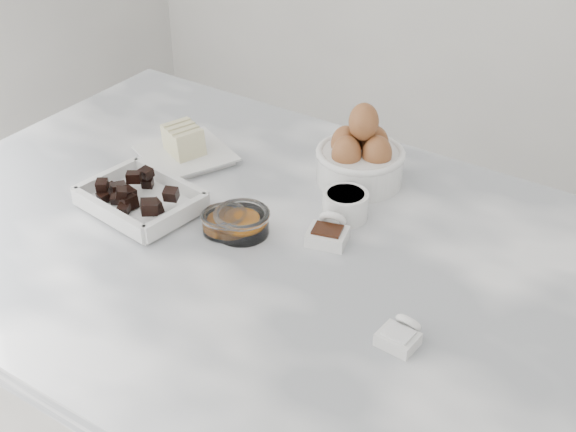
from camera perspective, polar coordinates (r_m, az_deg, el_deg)
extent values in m
cube|color=white|center=(1.22, -1.57, -2.70)|extent=(1.20, 0.80, 0.04)
cube|color=white|center=(1.31, -10.38, 0.77)|extent=(0.19, 0.15, 0.01)
cube|color=white|center=(1.44, -7.27, 4.22)|extent=(0.17, 0.17, 0.01)
cube|color=white|center=(1.44, -7.29, 4.46)|extent=(0.19, 0.19, 0.00)
cylinder|color=white|center=(1.26, 4.09, 0.77)|extent=(0.07, 0.07, 0.04)
cylinder|color=white|center=(1.25, 4.12, 1.42)|extent=(0.06, 0.06, 0.01)
cylinder|color=white|center=(1.35, 5.12, 3.53)|extent=(0.15, 0.15, 0.06)
torus|color=white|center=(1.34, 5.18, 4.50)|extent=(0.15, 0.15, 0.01)
ellipsoid|color=brown|center=(1.33, 6.44, 4.49)|extent=(0.05, 0.05, 0.06)
ellipsoid|color=brown|center=(1.35, 4.00, 5.05)|extent=(0.05, 0.05, 0.06)
ellipsoid|color=brown|center=(1.36, 5.95, 5.22)|extent=(0.05, 0.05, 0.06)
ellipsoid|color=brown|center=(1.32, 4.34, 4.31)|extent=(0.05, 0.05, 0.06)
ellipsoid|color=brown|center=(1.32, 5.41, 6.68)|extent=(0.05, 0.05, 0.06)
cylinder|color=white|center=(1.23, -4.55, -0.50)|extent=(0.07, 0.07, 0.03)
torus|color=white|center=(1.23, -4.57, 0.02)|extent=(0.07, 0.07, 0.01)
cylinder|color=orange|center=(1.24, -4.54, -0.68)|extent=(0.05, 0.05, 0.01)
cylinder|color=white|center=(1.23, -3.29, -0.51)|extent=(0.08, 0.08, 0.03)
torus|color=white|center=(1.22, -3.31, 0.13)|extent=(0.09, 0.09, 0.01)
ellipsoid|color=orange|center=(1.23, -3.29, -0.46)|extent=(0.06, 0.06, 0.02)
cube|color=white|center=(1.21, 2.81, -1.47)|extent=(0.07, 0.06, 0.02)
cube|color=black|center=(1.20, 2.83, -0.97)|extent=(0.05, 0.04, 0.00)
torus|color=white|center=(1.22, 3.22, -0.23)|extent=(0.05, 0.05, 0.04)
cube|color=white|center=(1.04, 7.81, -8.70)|extent=(0.05, 0.04, 0.02)
cube|color=white|center=(1.03, 7.86, -8.24)|extent=(0.04, 0.03, 0.00)
torus|color=white|center=(1.05, 8.56, -7.51)|extent=(0.04, 0.03, 0.04)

